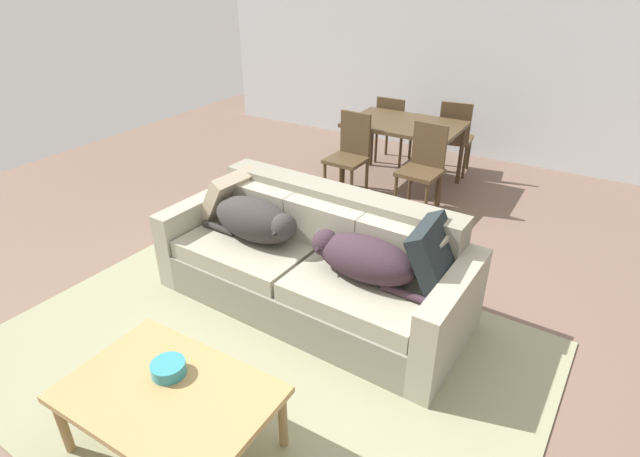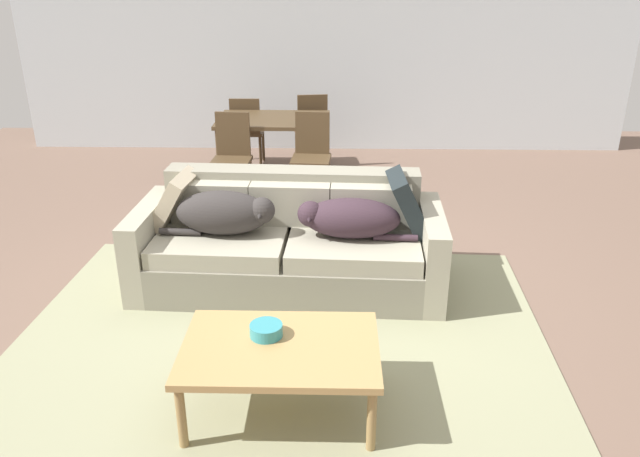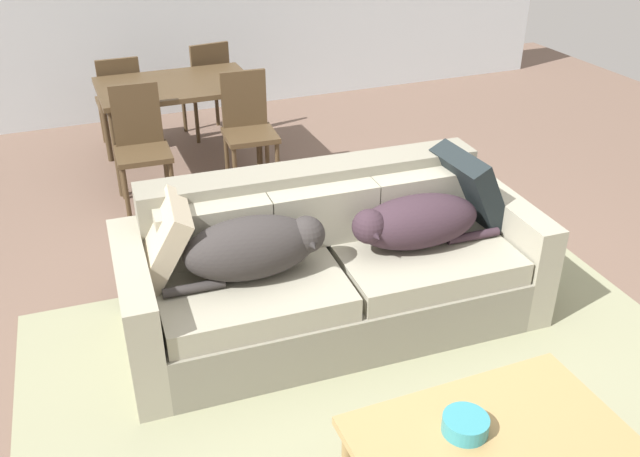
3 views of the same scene
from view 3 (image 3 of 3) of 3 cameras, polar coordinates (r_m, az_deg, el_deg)
name	(u,v)px [view 3 (image 3 of 3)]	position (r m, az deg, el deg)	size (l,w,h in m)	color
ground_plane	(364,312)	(4.15, 3.68, -6.91)	(10.00, 10.00, 0.00)	brown
area_rug	(385,396)	(3.59, 5.43, -13.61)	(3.55, 2.65, 0.01)	gray
couch	(330,269)	(3.93, 0.82, -3.36)	(2.37, 1.06, 0.84)	gray
dog_on_left_cushion	(256,247)	(3.56, -5.35, -1.54)	(0.87, 0.36, 0.33)	#322E2C
dog_on_right_cushion	(414,222)	(3.86, 7.81, 0.53)	(0.88, 0.37, 0.29)	#34242D
throw_pillow_by_left_arm	(163,240)	(3.65, -12.91, -0.96)	(0.11, 0.43, 0.43)	#B7A88B
throw_pillow_by_right_arm	(470,188)	(4.17, 12.32, 3.31)	(0.12, 0.47, 0.47)	black
coffee_table	(495,450)	(2.89, 14.32, -17.38)	(1.07, 0.73, 0.43)	tan
bowl_on_coffee_table	(465,425)	(2.85, 11.95, -15.60)	(0.18, 0.18, 0.07)	teal
dining_table	(177,92)	(5.89, -11.79, 11.03)	(1.25, 0.85, 0.74)	#4B3923
dining_chair_near_left	(141,141)	(5.38, -14.61, 7.00)	(0.42, 0.42, 0.91)	#4B3923
dining_chair_near_right	(248,125)	(5.54, -5.99, 8.54)	(0.43, 0.43, 0.91)	#4B3923
dining_chair_far_left	(121,98)	(6.47, -16.19, 10.30)	(0.40, 0.40, 0.86)	#4B3923
dining_chair_far_right	(208,86)	(6.60, -9.28, 11.59)	(0.45, 0.45, 0.91)	#4B3923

